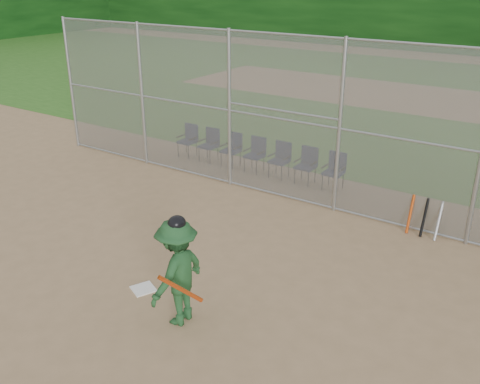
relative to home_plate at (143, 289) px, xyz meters
The scene contains 14 objects.
ground 0.39m from the home_plate, ahead, with size 100.00×100.00×0.00m, color tan.
grass_strip 18.03m from the home_plate, 88.77° to the left, with size 100.00×100.00×0.00m, color #30681F.
dirt_patch_far 18.03m from the home_plate, 88.77° to the left, with size 24.00×24.00×0.00m, color tan.
backstop_fence 5.45m from the home_plate, 85.61° to the left, with size 16.09×0.09×4.00m.
home_plate is the anchor object (origin of this frame).
batter_at_plate 1.48m from the home_plate, 16.36° to the right, with size 0.96×1.29×1.88m.
spare_bats 6.06m from the home_plate, 54.50° to the left, with size 0.66×0.35×0.83m.
chair_0 7.40m from the home_plate, 122.90° to the left, with size 0.54×0.52×0.96m, color #0F1A3A, non-canonical shape.
chair_1 7.00m from the home_plate, 117.36° to the left, with size 0.54×0.52×0.96m, color #0F1A3A, non-canonical shape.
chair_2 6.67m from the home_plate, 111.20° to the left, with size 0.54×0.52×0.96m, color #0F1A3A, non-canonical shape.
chair_3 6.42m from the home_plate, 104.49° to the left, with size 0.54×0.52×0.96m, color #0F1A3A, non-canonical shape.
chair_4 6.27m from the home_plate, 97.34° to the left, with size 0.54×0.52×0.96m, color #0F1A3A, non-canonical shape.
chair_5 6.22m from the home_plate, 89.96° to the left, with size 0.54×0.52×0.96m, color #0F1A3A, non-canonical shape.
chair_6 6.27m from the home_plate, 82.58° to the left, with size 0.54×0.52×0.96m, color #0F1A3A, non-canonical shape.
Camera 1 is at (5.59, -5.82, 5.29)m, focal length 40.00 mm.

